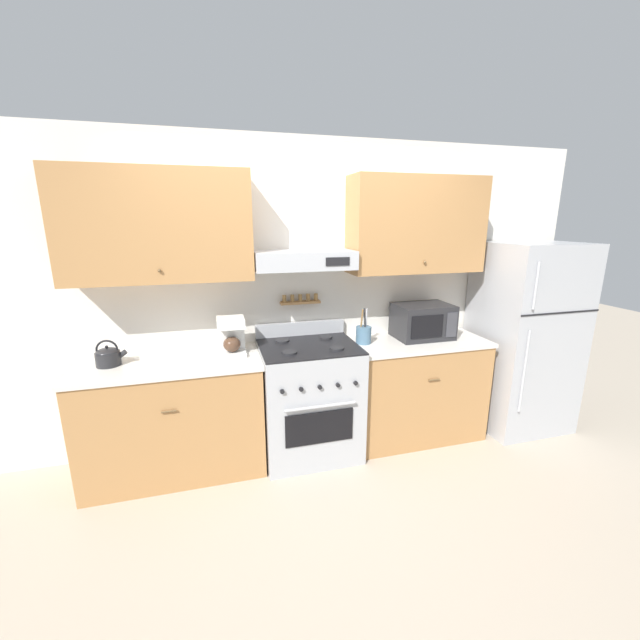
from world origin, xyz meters
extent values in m
plane|color=#B2A38E|center=(0.00, 0.00, 0.00)|extent=(16.00, 16.00, 0.00)
cube|color=silver|center=(0.00, 0.65, 1.27)|extent=(5.20, 0.08, 2.55)
cube|color=#AD7A47|center=(-1.05, 0.45, 1.86)|extent=(1.29, 0.33, 0.78)
sphere|color=brown|center=(-1.05, 0.27, 1.57)|extent=(0.02, 0.02, 0.02)
cube|color=#AD7A47|center=(0.98, 0.45, 1.86)|extent=(1.15, 0.33, 0.78)
sphere|color=brown|center=(0.98, 0.27, 1.57)|extent=(0.02, 0.02, 0.02)
cube|color=#ADAFB5|center=(0.00, 0.43, 1.60)|extent=(0.78, 0.37, 0.14)
cube|color=black|center=(0.22, 0.24, 1.60)|extent=(0.19, 0.01, 0.06)
cube|color=#AD7A47|center=(0.00, 0.57, 1.23)|extent=(0.34, 0.07, 0.02)
cylinder|color=olive|center=(-0.14, 0.57, 1.27)|extent=(0.03, 0.03, 0.06)
cylinder|color=olive|center=(-0.07, 0.57, 1.27)|extent=(0.03, 0.03, 0.06)
cylinder|color=olive|center=(0.00, 0.57, 1.27)|extent=(0.03, 0.03, 0.06)
cylinder|color=olive|center=(0.07, 0.57, 1.27)|extent=(0.03, 0.03, 0.06)
cylinder|color=olive|center=(0.14, 0.57, 1.27)|extent=(0.03, 0.03, 0.06)
cube|color=#AD7A47|center=(-1.05, 0.32, 0.43)|extent=(1.29, 0.59, 0.87)
cube|color=silver|center=(-1.05, 0.32, 0.88)|extent=(1.32, 0.62, 0.03)
cylinder|color=brown|center=(-1.05, 0.01, 0.65)|extent=(0.10, 0.01, 0.01)
cube|color=#AD7A47|center=(0.98, 0.32, 0.43)|extent=(1.15, 0.59, 0.87)
cube|color=silver|center=(0.98, 0.32, 0.88)|extent=(1.17, 0.62, 0.03)
cylinder|color=brown|center=(0.98, 0.01, 0.65)|extent=(0.10, 0.01, 0.01)
cube|color=#ADAFB5|center=(0.00, 0.29, 0.46)|extent=(0.77, 0.63, 0.93)
cube|color=black|center=(0.00, -0.04, 0.39)|extent=(0.53, 0.01, 0.26)
cylinder|color=#ADAFB5|center=(0.00, -0.06, 0.58)|extent=(0.54, 0.02, 0.02)
cube|color=black|center=(0.00, 0.29, 0.93)|extent=(0.77, 0.63, 0.01)
cylinder|color=#232326|center=(-0.19, 0.13, 0.95)|extent=(0.11, 0.11, 0.02)
cylinder|color=#232326|center=(0.19, 0.13, 0.95)|extent=(0.11, 0.11, 0.02)
cylinder|color=#232326|center=(-0.19, 0.44, 0.95)|extent=(0.11, 0.11, 0.02)
cylinder|color=#232326|center=(0.19, 0.44, 0.95)|extent=(0.11, 0.11, 0.02)
cylinder|color=black|center=(-0.28, -0.05, 0.72)|extent=(0.03, 0.02, 0.03)
cylinder|color=black|center=(-0.14, -0.05, 0.72)|extent=(0.03, 0.02, 0.03)
cylinder|color=black|center=(0.00, -0.05, 0.72)|extent=(0.03, 0.02, 0.03)
cylinder|color=black|center=(0.14, -0.05, 0.72)|extent=(0.03, 0.02, 0.03)
cylinder|color=black|center=(0.28, -0.05, 0.72)|extent=(0.03, 0.02, 0.03)
cube|color=#ADAFB5|center=(0.00, 0.58, 1.00)|extent=(0.77, 0.04, 0.12)
cube|color=#ADAFB5|center=(2.03, 0.25, 0.86)|extent=(0.79, 0.71, 1.72)
cube|color=black|center=(2.03, -0.11, 1.17)|extent=(0.79, 0.01, 0.01)
cylinder|color=#ADAFB5|center=(1.73, -0.12, 1.41)|extent=(0.02, 0.02, 0.38)
cylinder|color=#ADAFB5|center=(1.73, -0.12, 0.69)|extent=(0.02, 0.02, 0.72)
cylinder|color=#232326|center=(-1.46, 0.34, 0.95)|extent=(0.17, 0.17, 0.10)
ellipsoid|color=#232326|center=(-1.46, 0.34, 1.00)|extent=(0.15, 0.15, 0.06)
sphere|color=black|center=(-1.46, 0.34, 1.04)|extent=(0.02, 0.02, 0.02)
cylinder|color=#232326|center=(-1.38, 0.34, 0.96)|extent=(0.10, 0.04, 0.09)
torus|color=black|center=(-1.46, 0.34, 1.01)|extent=(0.15, 0.01, 0.15)
cube|color=white|center=(-0.59, 0.34, 0.91)|extent=(0.20, 0.21, 0.03)
cube|color=white|center=(-0.59, 0.41, 1.04)|extent=(0.20, 0.08, 0.29)
cube|color=white|center=(-0.59, 0.33, 1.15)|extent=(0.20, 0.17, 0.07)
ellipsoid|color=#4C3323|center=(-0.59, 0.32, 0.99)|extent=(0.13, 0.13, 0.12)
cube|color=#232326|center=(1.05, 0.36, 1.05)|extent=(0.48, 0.35, 0.30)
cube|color=black|center=(0.99, 0.19, 1.05)|extent=(0.29, 0.01, 0.19)
cube|color=#38383D|center=(1.22, 0.19, 1.05)|extent=(0.10, 0.01, 0.21)
cylinder|color=slate|center=(0.49, 0.34, 0.97)|extent=(0.13, 0.13, 0.14)
cylinder|color=olive|center=(0.47, 0.34, 1.12)|extent=(0.01, 0.05, 0.16)
cylinder|color=#28282B|center=(0.49, 0.35, 1.12)|extent=(0.01, 0.04, 0.16)
cylinder|color=#B2B2B7|center=(0.51, 0.35, 1.12)|extent=(0.01, 0.03, 0.16)
camera|label=1|loc=(-0.70, -2.59, 1.91)|focal=22.00mm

